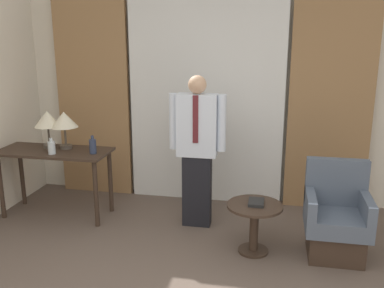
{
  "coord_description": "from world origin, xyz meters",
  "views": [
    {
      "loc": [
        0.82,
        -2.1,
        2.04
      ],
      "look_at": [
        0.01,
        2.01,
        0.95
      ],
      "focal_mm": 40.0,
      "sensor_mm": 36.0,
      "label": 1
    }
  ],
  "objects_px": {
    "table_lamp_right": "(64,121)",
    "side_table": "(254,220)",
    "book": "(256,202)",
    "bottle_near_edge": "(93,146)",
    "armchair": "(336,221)",
    "table_lamp_left": "(48,120)",
    "person": "(197,146)",
    "bottle_by_lamp": "(52,147)",
    "desk": "(55,160)"
  },
  "relations": [
    {
      "from": "table_lamp_left",
      "to": "person",
      "type": "relative_size",
      "value": 0.26
    },
    {
      "from": "bottle_by_lamp",
      "to": "side_table",
      "type": "bearing_deg",
      "value": -8.0
    },
    {
      "from": "table_lamp_right",
      "to": "side_table",
      "type": "xyz_separation_m",
      "value": [
        2.16,
        -0.55,
        -0.75
      ]
    },
    {
      "from": "table_lamp_right",
      "to": "side_table",
      "type": "bearing_deg",
      "value": -14.25
    },
    {
      "from": "desk",
      "to": "table_lamp_left",
      "type": "relative_size",
      "value": 2.98
    },
    {
      "from": "table_lamp_left",
      "to": "armchair",
      "type": "distance_m",
      "value": 3.23
    },
    {
      "from": "person",
      "to": "book",
      "type": "xyz_separation_m",
      "value": [
        0.65,
        -0.48,
        -0.38
      ]
    },
    {
      "from": "table_lamp_left",
      "to": "bottle_by_lamp",
      "type": "distance_m",
      "value": 0.38
    },
    {
      "from": "person",
      "to": "book",
      "type": "height_order",
      "value": "person"
    },
    {
      "from": "armchair",
      "to": "side_table",
      "type": "height_order",
      "value": "armchair"
    },
    {
      "from": "desk",
      "to": "bottle_near_edge",
      "type": "xyz_separation_m",
      "value": [
        0.49,
        -0.04,
        0.2
      ]
    },
    {
      "from": "bottle_near_edge",
      "to": "bottle_by_lamp",
      "type": "relative_size",
      "value": 1.14
    },
    {
      "from": "bottle_near_edge",
      "to": "person",
      "type": "distance_m",
      "value": 1.14
    },
    {
      "from": "book",
      "to": "table_lamp_right",
      "type": "bearing_deg",
      "value": 166.35
    },
    {
      "from": "side_table",
      "to": "book",
      "type": "height_order",
      "value": "book"
    },
    {
      "from": "book",
      "to": "bottle_near_edge",
      "type": "bearing_deg",
      "value": 167.64
    },
    {
      "from": "desk",
      "to": "armchair",
      "type": "xyz_separation_m",
      "value": [
        3.01,
        -0.35,
        -0.31
      ]
    },
    {
      "from": "table_lamp_left",
      "to": "book",
      "type": "height_order",
      "value": "table_lamp_left"
    },
    {
      "from": "table_lamp_left",
      "to": "bottle_near_edge",
      "type": "bearing_deg",
      "value": -13.03
    },
    {
      "from": "desk",
      "to": "table_lamp_right",
      "type": "relative_size",
      "value": 2.98
    },
    {
      "from": "desk",
      "to": "person",
      "type": "distance_m",
      "value": 1.63
    },
    {
      "from": "table_lamp_right",
      "to": "bottle_by_lamp",
      "type": "relative_size",
      "value": 2.41
    },
    {
      "from": "bottle_by_lamp",
      "to": "table_lamp_right",
      "type": "bearing_deg",
      "value": 79.6
    },
    {
      "from": "book",
      "to": "side_table",
      "type": "bearing_deg",
      "value": -115.48
    },
    {
      "from": "desk",
      "to": "table_lamp_right",
      "type": "distance_m",
      "value": 0.46
    },
    {
      "from": "bottle_by_lamp",
      "to": "armchair",
      "type": "distance_m",
      "value": 3.0
    },
    {
      "from": "armchair",
      "to": "side_table",
      "type": "xyz_separation_m",
      "value": [
        -0.75,
        -0.1,
        -0.01
      ]
    },
    {
      "from": "bottle_by_lamp",
      "to": "desk",
      "type": "bearing_deg",
      "value": 112.15
    },
    {
      "from": "side_table",
      "to": "book",
      "type": "bearing_deg",
      "value": 64.52
    },
    {
      "from": "bottle_by_lamp",
      "to": "bottle_near_edge",
      "type": "bearing_deg",
      "value": 13.54
    },
    {
      "from": "bottle_by_lamp",
      "to": "table_lamp_left",
      "type": "bearing_deg",
      "value": 123.57
    },
    {
      "from": "table_lamp_left",
      "to": "bottle_by_lamp",
      "type": "height_order",
      "value": "table_lamp_left"
    },
    {
      "from": "bottle_near_edge",
      "to": "bottle_by_lamp",
      "type": "xyz_separation_m",
      "value": [
        -0.43,
        -0.1,
        -0.01
      ]
    },
    {
      "from": "bottle_by_lamp",
      "to": "book",
      "type": "bearing_deg",
      "value": -7.41
    },
    {
      "from": "bottle_near_edge",
      "to": "armchair",
      "type": "distance_m",
      "value": 2.59
    },
    {
      "from": "table_lamp_left",
      "to": "bottle_near_edge",
      "type": "height_order",
      "value": "table_lamp_left"
    },
    {
      "from": "bottle_near_edge",
      "to": "side_table",
      "type": "relative_size",
      "value": 0.38
    },
    {
      "from": "desk",
      "to": "person",
      "type": "bearing_deg",
      "value": 1.78
    },
    {
      "from": "armchair",
      "to": "side_table",
      "type": "bearing_deg",
      "value": -172.34
    },
    {
      "from": "table_lamp_left",
      "to": "table_lamp_right",
      "type": "distance_m",
      "value": 0.2
    },
    {
      "from": "table_lamp_left",
      "to": "book",
      "type": "xyz_separation_m",
      "value": [
        2.37,
        -0.53,
        -0.59
      ]
    },
    {
      "from": "side_table",
      "to": "person",
      "type": "bearing_deg",
      "value": 142.05
    },
    {
      "from": "person",
      "to": "side_table",
      "type": "xyz_separation_m",
      "value": [
        0.64,
        -0.5,
        -0.55
      ]
    },
    {
      "from": "armchair",
      "to": "side_table",
      "type": "distance_m",
      "value": 0.76
    },
    {
      "from": "person",
      "to": "armchair",
      "type": "relative_size",
      "value": 1.83
    },
    {
      "from": "book",
      "to": "table_lamp_left",
      "type": "bearing_deg",
      "value": 167.48
    },
    {
      "from": "table_lamp_right",
      "to": "book",
      "type": "relative_size",
      "value": 2.1
    },
    {
      "from": "desk",
      "to": "side_table",
      "type": "bearing_deg",
      "value": -11.27
    },
    {
      "from": "person",
      "to": "side_table",
      "type": "distance_m",
      "value": 0.98
    },
    {
      "from": "table_lamp_left",
      "to": "table_lamp_right",
      "type": "height_order",
      "value": "same"
    }
  ]
}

